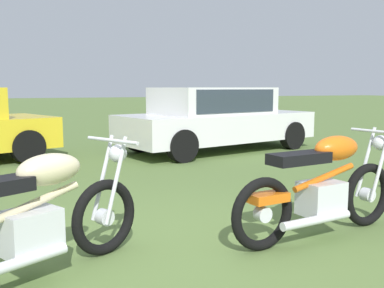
# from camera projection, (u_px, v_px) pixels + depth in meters

# --- Properties ---
(ground_plane) EXTENTS (120.00, 120.00, 0.00)m
(ground_plane) POSITION_uv_depth(u_px,v_px,m) (177.00, 247.00, 3.92)
(ground_plane) COLOR #567038
(motorcycle_cream) EXTENTS (1.88, 1.18, 1.02)m
(motorcycle_cream) POSITION_uv_depth(u_px,v_px,m) (30.00, 218.00, 3.18)
(motorcycle_cream) COLOR black
(motorcycle_cream) RESTS_ON ground
(motorcycle_orange) EXTENTS (2.03, 0.70, 1.02)m
(motorcycle_orange) POSITION_uv_depth(u_px,v_px,m) (322.00, 187.00, 4.14)
(motorcycle_orange) COLOR black
(motorcycle_orange) RESTS_ON ground
(car_white) EXTENTS (4.82, 2.82, 1.43)m
(car_white) POSITION_uv_depth(u_px,v_px,m) (215.00, 116.00, 9.80)
(car_white) COLOR silver
(car_white) RESTS_ON ground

